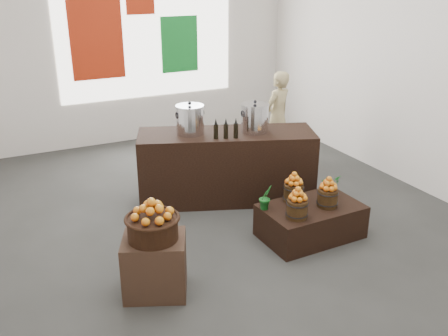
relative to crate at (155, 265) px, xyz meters
name	(u,v)px	position (x,y,z in m)	size (l,w,h in m)	color
ground	(217,215)	(1.25, 1.23, -0.30)	(7.00, 7.00, 0.00)	#353533
back_wall	(130,30)	(1.25, 4.73, 1.70)	(6.00, 0.04, 4.00)	silver
back_opening	(147,29)	(1.55, 4.71, 1.70)	(3.20, 0.02, 2.40)	white
deco_red_left	(96,38)	(0.65, 4.70, 1.60)	(0.90, 0.04, 1.40)	#A7240C
deco_green_right	(180,44)	(2.15, 4.70, 1.40)	(0.70, 0.04, 1.00)	#127928
crate	(155,265)	(0.00, 0.00, 0.00)	(0.60, 0.49, 0.60)	#432C1F
wicker_basket	(153,228)	(0.00, 0.00, 0.41)	(0.48, 0.48, 0.22)	black
apples_in_basket	(152,209)	(0.00, 0.00, 0.62)	(0.37, 0.37, 0.20)	#A60F05
display_table	(311,221)	(2.01, 0.24, -0.10)	(1.16, 0.71, 0.40)	black
apple_bucket_front_left	(297,209)	(1.69, 0.07, 0.21)	(0.23, 0.23, 0.21)	#36230E
apples_in_bucket_front_left	(298,194)	(1.69, 0.07, 0.40)	(0.17, 0.17, 0.16)	#A60F05
apple_bucket_front_right	(328,198)	(2.17, 0.16, 0.21)	(0.23, 0.23, 0.21)	#36230E
apples_in_bucket_front_right	(329,183)	(2.17, 0.16, 0.40)	(0.17, 0.17, 0.16)	#A60F05
apple_bucket_rear	(293,193)	(1.89, 0.45, 0.21)	(0.23, 0.23, 0.21)	#36230E
apples_in_bucket_rear	(294,178)	(1.89, 0.45, 0.40)	(0.17, 0.17, 0.16)	#A60F05
herb_garnish_right	(330,185)	(2.40, 0.41, 0.23)	(0.23, 0.20, 0.25)	#135C1B
herb_garnish_left	(266,197)	(1.49, 0.42, 0.25)	(0.16, 0.13, 0.29)	#135C1B
counter	(226,166)	(1.59, 1.64, 0.18)	(2.35, 0.75, 0.96)	black
stock_pot_left	(190,120)	(1.14, 1.81, 0.84)	(0.36, 0.36, 0.36)	silver
stock_pot_center	(255,119)	(1.94, 1.51, 0.84)	(0.36, 0.36, 0.36)	silver
oil_cruets	(228,128)	(1.51, 1.42, 0.79)	(0.26, 0.06, 0.27)	black
shopper	(277,117)	(3.02, 2.65, 0.44)	(0.54, 0.36, 1.48)	tan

